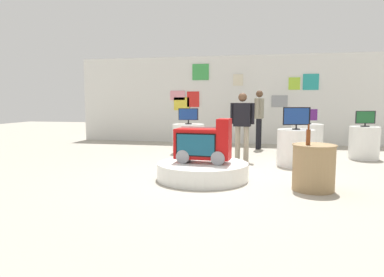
{
  "coord_description": "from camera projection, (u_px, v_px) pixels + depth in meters",
  "views": [
    {
      "loc": [
        0.7,
        -6.11,
        1.37
      ],
      "look_at": [
        -0.56,
        0.22,
        0.67
      ],
      "focal_mm": 32.0,
      "sensor_mm": 36.0,
      "label": 1
    }
  ],
  "objects": [
    {
      "name": "tv_on_far_right",
      "position": [
        297.0,
        117.0,
        7.27
      ],
      "size": [
        0.57,
        0.17,
        0.48
      ],
      "color": "black",
      "rests_on": "display_pedestal_far_right"
    },
    {
      "name": "main_display_pedestal",
      "position": [
        203.0,
        171.0,
        6.06
      ],
      "size": [
        1.61,
        1.61,
        0.3
      ],
      "primitive_type": "cylinder",
      "color": "white",
      "rests_on": "ground"
    },
    {
      "name": "novelty_firetruck_tv",
      "position": [
        204.0,
        145.0,
        6.0
      ],
      "size": [
        1.0,
        0.48,
        0.78
      ],
      "color": "gray",
      "rests_on": "main_display_pedestal"
    },
    {
      "name": "side_table_round",
      "position": [
        314.0,
        167.0,
        5.29
      ],
      "size": [
        0.66,
        0.66,
        0.72
      ],
      "color": "#9E7F56",
      "rests_on": "ground"
    },
    {
      "name": "shopper_browsing_near_truck",
      "position": [
        242.0,
        121.0,
        7.86
      ],
      "size": [
        0.56,
        0.25,
        1.57
      ],
      "color": "gray",
      "rests_on": "ground"
    },
    {
      "name": "display_pedestal_left_rear",
      "position": [
        188.0,
        139.0,
        9.09
      ],
      "size": [
        0.84,
        0.84,
        0.78
      ],
      "primitive_type": "cylinder",
      "color": "white",
      "rests_on": "ground"
    },
    {
      "name": "display_pedestal_far_right",
      "position": [
        296.0,
        148.0,
        7.34
      ],
      "size": [
        0.79,
        0.79,
        0.78
      ],
      "primitive_type": "cylinder",
      "color": "white",
      "rests_on": "ground"
    },
    {
      "name": "tv_on_left_rear",
      "position": [
        188.0,
        115.0,
        9.02
      ],
      "size": [
        0.52,
        0.18,
        0.42
      ],
      "color": "black",
      "rests_on": "display_pedestal_left_rear"
    },
    {
      "name": "tv_on_right_rear",
      "position": [
        308.0,
        116.0,
        9.06
      ],
      "size": [
        0.55,
        0.2,
        0.41
      ],
      "color": "black",
      "rests_on": "display_pedestal_right_rear"
    },
    {
      "name": "back_wall_display",
      "position": [
        239.0,
        100.0,
        11.2
      ],
      "size": [
        10.92,
        0.13,
        2.86
      ],
      "color": "silver",
      "rests_on": "ground"
    },
    {
      "name": "bottle_on_side_table",
      "position": [
        308.0,
        137.0,
        5.17
      ],
      "size": [
        0.07,
        0.07,
        0.32
      ],
      "color": "brown",
      "rests_on": "side_table_round"
    },
    {
      "name": "display_pedestal_center_rear",
      "position": [
        364.0,
        143.0,
        8.2
      ],
      "size": [
        0.69,
        0.69,
        0.78
      ],
      "primitive_type": "cylinder",
      "color": "white",
      "rests_on": "ground"
    },
    {
      "name": "tv_on_center_rear",
      "position": [
        365.0,
        118.0,
        8.13
      ],
      "size": [
        0.47,
        0.2,
        0.38
      ],
      "color": "black",
      "rests_on": "display_pedestal_center_rear"
    },
    {
      "name": "shopper_browsing_rear",
      "position": [
        259.0,
        115.0,
        9.87
      ],
      "size": [
        0.27,
        0.55,
        1.69
      ],
      "color": "black",
      "rests_on": "ground"
    },
    {
      "name": "display_pedestal_right_rear",
      "position": [
        307.0,
        139.0,
        9.13
      ],
      "size": [
        0.82,
        0.82,
        0.78
      ],
      "primitive_type": "cylinder",
      "color": "white",
      "rests_on": "ground"
    },
    {
      "name": "ground_plane",
      "position": [
        220.0,
        177.0,
        6.24
      ],
      "size": [
        30.0,
        30.0,
        0.0
      ],
      "primitive_type": "plane",
      "color": "#A8A091"
    }
  ]
}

